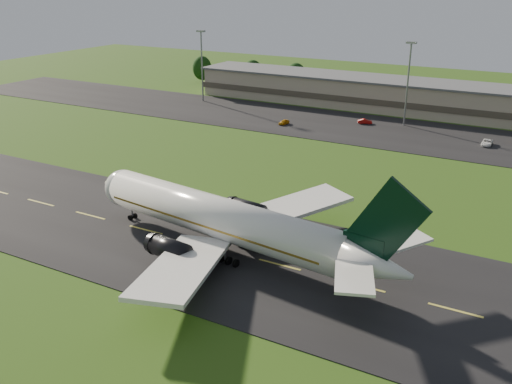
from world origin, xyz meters
The scene contains 10 objects.
ground centered at (0.00, 0.00, 0.00)m, with size 360.00×360.00×0.00m, color #204210.
taxiway centered at (0.00, 0.00, 0.05)m, with size 220.00×30.00×0.10m, color black.
apron centered at (0.00, 72.00, 0.05)m, with size 260.00×30.00×0.10m, color black.
airliner centered at (2.80, -0.11, 4.66)m, with size 51.17×41.83×15.57m.
terminal centered at (6.40, 96.18, 3.99)m, with size 145.00×16.00×8.40m.
light_mast_west centered at (-55.00, 80.00, 12.74)m, with size 2.40×1.20×20.35m.
light_mast_centre centered at (5.00, 80.00, 12.74)m, with size 2.40×1.20×20.35m.
service_vehicle_a centered at (-21.42, 66.26, 0.69)m, with size 1.38×3.44×1.17m, color #C0830B.
service_vehicle_b centered at (-3.94, 76.77, 0.68)m, with size 1.24×3.54×1.17m, color #A90E0B.
service_vehicle_c centered at (25.83, 71.16, 0.73)m, with size 2.08×4.51×1.25m, color white.
Camera 1 is at (40.13, -58.55, 35.14)m, focal length 40.00 mm.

